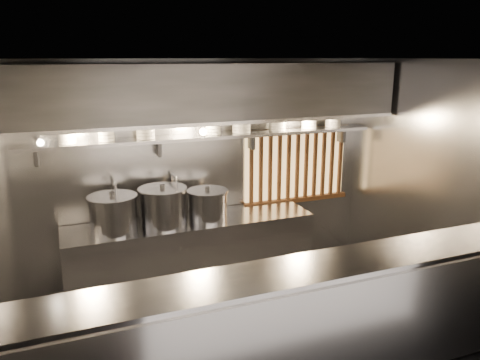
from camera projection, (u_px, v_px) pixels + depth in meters
floor at (249, 330)px, 4.98m from camera, size 4.50×4.50×0.00m
ceiling at (251, 59)px, 4.26m from camera, size 4.50×4.50×0.00m
wall_back at (205, 171)px, 5.97m from camera, size 4.50×0.00×4.50m
wall_right at (429, 183)px, 5.42m from camera, size 0.00×3.00×3.00m
serving_counter at (293, 331)px, 3.97m from camera, size 4.50×0.56×1.13m
cooking_bench at (192, 255)px, 5.78m from camera, size 3.00×0.70×0.90m
bowl_shelf at (208, 136)px, 5.69m from camera, size 4.40×0.34×0.04m
exhaust_hood at (213, 92)px, 5.35m from camera, size 4.40×0.81×0.65m
wood_screen at (297, 165)px, 6.40m from camera, size 1.56×0.09×1.04m
faucet_left at (114, 190)px, 5.47m from camera, size 0.04×0.30×0.50m
faucet_right at (173, 184)px, 5.72m from camera, size 0.04×0.30×0.50m
heat_lamp at (37, 137)px, 4.55m from camera, size 0.25×0.35×0.20m
pendant_bulb at (203, 132)px, 5.52m from camera, size 0.09×0.09×0.19m
stock_pot_left at (113, 214)px, 5.25m from camera, size 0.71×0.71×0.46m
stock_pot_mid at (208, 205)px, 5.65m from camera, size 0.50×0.50×0.41m
stock_pot_right at (163, 206)px, 5.45m from camera, size 0.71×0.71×0.49m
bowl_stack_0 at (67, 136)px, 5.09m from camera, size 0.21×0.21×0.17m
bowl_stack_1 at (106, 135)px, 5.24m from camera, size 0.20×0.20×0.13m
bowl_stack_2 at (146, 133)px, 5.40m from camera, size 0.23×0.23×0.13m
bowl_stack_3 at (213, 129)px, 5.69m from camera, size 0.21×0.21×0.13m
bowl_stack_4 at (241, 127)px, 5.82m from camera, size 0.24×0.24×0.13m
bowl_stack_5 at (277, 125)px, 5.99m from camera, size 0.23×0.23×0.13m
bowl_stack_6 at (309, 124)px, 6.16m from camera, size 0.21×0.21×0.13m
bowl_stack_7 at (333, 121)px, 6.28m from camera, size 0.22×0.22×0.17m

